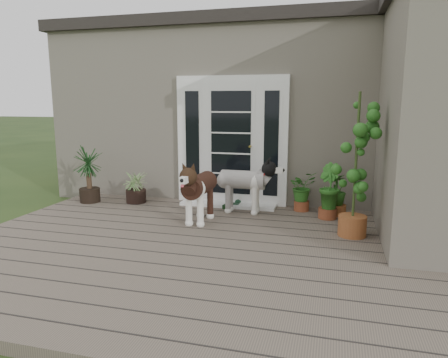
# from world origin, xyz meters

# --- Properties ---
(deck) EXTENTS (6.20, 4.60, 0.12)m
(deck) POSITION_xyz_m (0.00, 0.40, 0.06)
(deck) COLOR #6B5B4C
(deck) RESTS_ON ground
(house_main) EXTENTS (7.40, 4.00, 3.10)m
(house_main) POSITION_xyz_m (0.00, 4.65, 1.55)
(house_main) COLOR #665E54
(house_main) RESTS_ON ground
(roof_main) EXTENTS (7.60, 4.20, 0.20)m
(roof_main) POSITION_xyz_m (0.00, 4.65, 3.20)
(roof_main) COLOR #2D2826
(roof_main) RESTS_ON house_main
(door_unit) EXTENTS (1.90, 0.14, 2.15)m
(door_unit) POSITION_xyz_m (-0.20, 2.60, 1.19)
(door_unit) COLOR white
(door_unit) RESTS_ON deck
(door_step) EXTENTS (1.60, 0.40, 0.05)m
(door_step) POSITION_xyz_m (-0.20, 2.40, 0.14)
(door_step) COLOR white
(door_step) RESTS_ON deck
(brindle_dog) EXTENTS (0.44, 0.97, 0.80)m
(brindle_dog) POSITION_xyz_m (-0.36, 1.37, 0.52)
(brindle_dog) COLOR #3C2016
(brindle_dog) RESTS_ON deck
(white_dog) EXTENTS (0.93, 0.40, 0.77)m
(white_dog) POSITION_xyz_m (0.13, 2.04, 0.51)
(white_dog) COLOR silver
(white_dog) RESTS_ON deck
(spider_plant) EXTENTS (0.57, 0.57, 0.61)m
(spider_plant) POSITION_xyz_m (-1.81, 2.21, 0.42)
(spider_plant) COLOR #7F9A5E
(spider_plant) RESTS_ON deck
(yucca) EXTENTS (0.73, 0.73, 0.95)m
(yucca) POSITION_xyz_m (-2.60, 2.03, 0.60)
(yucca) COLOR #113311
(yucca) RESTS_ON deck
(herb_a) EXTENTS (0.61, 0.61, 0.55)m
(herb_a) POSITION_xyz_m (1.01, 2.40, 0.40)
(herb_a) COLOR #205317
(herb_a) RESTS_ON deck
(herb_b) EXTENTS (0.55, 0.55, 0.61)m
(herb_b) POSITION_xyz_m (1.43, 2.05, 0.43)
(herb_b) COLOR #154C1A
(herb_b) RESTS_ON deck
(herb_c) EXTENTS (0.45, 0.45, 0.50)m
(herb_c) POSITION_xyz_m (1.55, 2.29, 0.37)
(herb_c) COLOR #1E5518
(herb_c) RESTS_ON deck
(sapling) EXTENTS (0.62, 0.62, 1.92)m
(sapling) POSITION_xyz_m (1.76, 1.29, 1.08)
(sapling) COLOR #2C631C
(sapling) RESTS_ON deck
(clog_left) EXTENTS (0.18, 0.31, 0.09)m
(clog_left) POSITION_xyz_m (-0.17, 2.26, 0.16)
(clog_left) COLOR black
(clog_left) RESTS_ON deck
(clog_right) EXTENTS (0.13, 0.27, 0.08)m
(clog_right) POSITION_xyz_m (-0.05, 2.40, 0.16)
(clog_right) COLOR #153520
(clog_right) RESTS_ON deck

